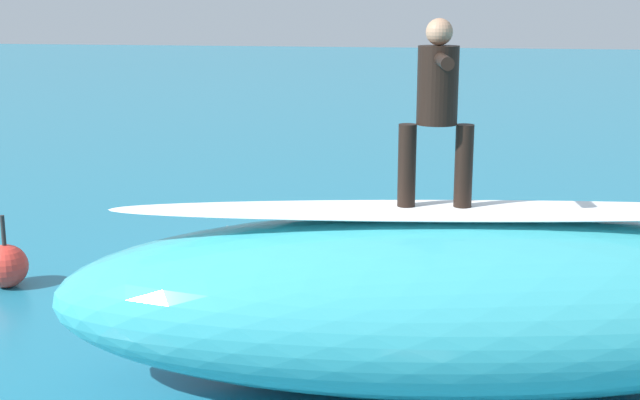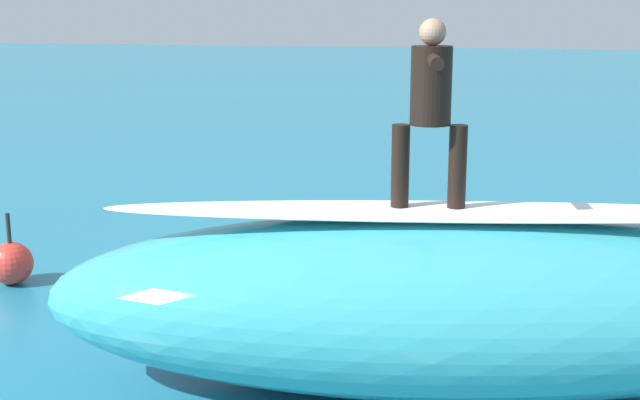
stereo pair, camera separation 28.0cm
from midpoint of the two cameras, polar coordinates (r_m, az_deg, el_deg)
The scene contains 9 objects.
ground_plane at distance 10.82m, azimuth 6.25°, elevation -6.19°, with size 120.00×120.00×0.00m, color teal.
wave_crest at distance 8.08m, azimuth 9.52°, elevation -6.77°, with size 7.44×2.25×1.66m, color teal.
wave_foam_lip at distance 7.83m, azimuth 9.75°, elevation -0.76°, with size 6.33×0.79×0.08m, color white.
surfboard_riding at distance 7.81m, azimuth 8.12°, elevation -0.80°, with size 2.30×0.53×0.07m, color silver.
surfer_riding at distance 7.63m, azimuth 8.36°, elevation 6.54°, with size 0.66×1.58×1.67m.
surfboard_paddling at distance 12.27m, azimuth -3.85°, elevation -3.62°, with size 2.17×0.51×0.08m, color yellow.
surfer_paddling at distance 12.12m, azimuth -3.54°, elevation -2.99°, with size 1.35×1.17×0.29m.
buoy_marker at distance 11.69m, azimuth -19.03°, elevation -3.96°, with size 0.55×0.55×0.93m.
foam_patch_near at distance 11.59m, azimuth 11.32°, elevation -4.63°, with size 1.03×0.81×0.17m, color white.
Camera 2 is at (-1.09, 10.16, 3.53)m, focal length 48.56 mm.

